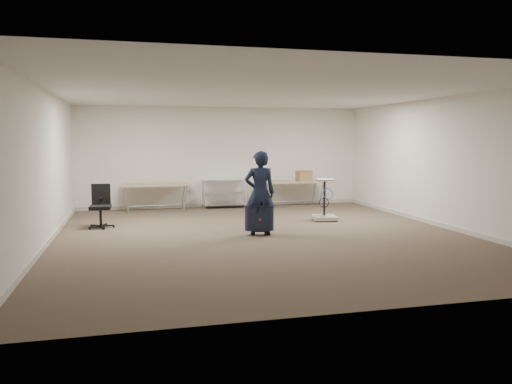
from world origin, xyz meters
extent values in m
plane|color=#423528|center=(0.00, 0.00, 0.00)|extent=(9.00, 9.00, 0.00)
plane|color=silver|center=(0.00, 4.50, 1.40)|extent=(8.00, 0.00, 8.00)
plane|color=silver|center=(0.00, -4.50, 1.40)|extent=(8.00, 0.00, 8.00)
plane|color=silver|center=(-4.00, 0.00, 1.40)|extent=(0.00, 9.00, 9.00)
plane|color=silver|center=(4.00, 0.00, 1.40)|extent=(0.00, 9.00, 9.00)
plane|color=silver|center=(0.00, 0.00, 2.80)|extent=(8.00, 8.00, 0.00)
cube|color=beige|center=(0.00, 4.49, 0.05)|extent=(8.00, 0.02, 0.10)
cube|color=beige|center=(-3.99, 0.00, 0.05)|extent=(0.02, 9.00, 0.10)
cube|color=beige|center=(3.99, 0.00, 0.05)|extent=(0.02, 9.00, 0.10)
cube|color=tan|center=(-1.90, 3.95, 0.71)|extent=(1.80, 0.75, 0.03)
cylinder|color=gray|center=(-1.90, 3.95, 0.15)|extent=(1.50, 0.02, 0.02)
cylinder|color=gray|center=(-2.65, 3.65, 0.35)|extent=(0.13, 0.04, 0.69)
cylinder|color=gray|center=(-1.15, 3.65, 0.35)|extent=(0.13, 0.04, 0.69)
cylinder|color=gray|center=(-2.65, 4.25, 0.35)|extent=(0.13, 0.04, 0.69)
cylinder|color=gray|center=(-1.15, 4.25, 0.35)|extent=(0.13, 0.04, 0.69)
cube|color=tan|center=(1.90, 3.95, 0.71)|extent=(1.80, 0.75, 0.03)
cylinder|color=gray|center=(1.90, 3.95, 0.15)|extent=(1.50, 0.02, 0.02)
cylinder|color=gray|center=(1.15, 3.65, 0.35)|extent=(0.13, 0.04, 0.69)
cylinder|color=gray|center=(2.65, 3.65, 0.35)|extent=(0.13, 0.04, 0.69)
cylinder|color=gray|center=(1.15, 4.25, 0.35)|extent=(0.13, 0.04, 0.69)
cylinder|color=gray|center=(2.65, 4.25, 0.35)|extent=(0.13, 0.04, 0.69)
cylinder|color=silver|center=(-0.60, 3.98, 0.40)|extent=(0.02, 0.02, 0.80)
cylinder|color=silver|center=(0.60, 3.98, 0.40)|extent=(0.02, 0.02, 0.80)
cylinder|color=silver|center=(-0.60, 4.42, 0.40)|extent=(0.02, 0.02, 0.80)
cylinder|color=silver|center=(0.60, 4.42, 0.40)|extent=(0.02, 0.02, 0.80)
cube|color=silver|center=(0.00, 4.20, 0.10)|extent=(1.20, 0.45, 0.02)
cube|color=silver|center=(0.00, 4.20, 0.45)|extent=(1.20, 0.45, 0.02)
cube|color=silver|center=(0.00, 4.20, 0.78)|extent=(1.20, 0.45, 0.01)
imported|color=black|center=(-0.03, 0.15, 0.84)|extent=(0.65, 0.46, 1.67)
cube|color=black|center=(-0.06, 0.09, 0.35)|extent=(0.40, 0.27, 0.51)
cube|color=black|center=(-0.06, 0.11, 0.08)|extent=(0.35, 0.20, 0.03)
cylinder|color=black|center=(-0.18, 0.10, 0.03)|extent=(0.03, 0.07, 0.07)
cylinder|color=black|center=(0.05, 0.07, 0.03)|extent=(0.03, 0.07, 0.07)
torus|color=black|center=(-0.06, 0.09, 0.63)|extent=(0.16, 0.05, 0.16)
cube|color=#FF650D|center=(-0.06, 0.11, 0.82)|extent=(0.03, 0.01, 0.39)
cylinder|color=black|center=(-3.17, 1.70, 0.04)|extent=(0.57, 0.57, 0.09)
cylinder|color=black|center=(-3.17, 1.70, 0.24)|extent=(0.06, 0.06, 0.38)
cube|color=black|center=(-3.17, 1.70, 0.44)|extent=(0.46, 0.46, 0.08)
cube|color=black|center=(-3.16, 1.91, 0.71)|extent=(0.40, 0.08, 0.45)
cube|color=beige|center=(1.89, 1.48, 0.06)|extent=(0.61, 0.61, 0.09)
cylinder|color=black|center=(1.67, 1.27, 0.02)|extent=(0.06, 0.06, 0.04)
cylinder|color=black|center=(1.89, 1.53, 0.53)|extent=(0.05, 0.05, 0.85)
cube|color=beige|center=(1.89, 1.48, 0.96)|extent=(0.42, 0.38, 0.04)
torus|color=blue|center=(1.94, 1.40, 0.64)|extent=(0.29, 0.15, 0.26)
cube|color=#956345|center=(2.20, 3.86, 0.88)|extent=(0.43, 0.36, 0.29)
camera|label=1|loc=(-2.49, -9.40, 1.89)|focal=35.00mm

